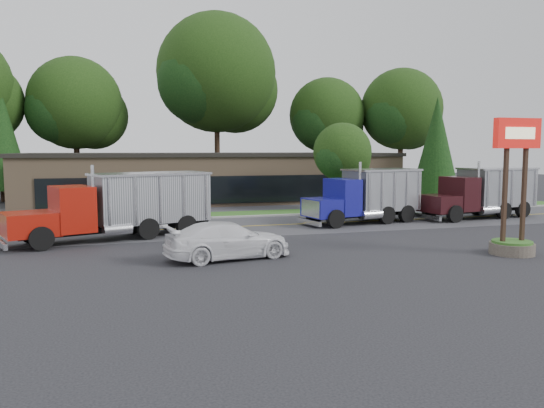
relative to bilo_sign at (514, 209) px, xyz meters
The scene contains 19 objects.
ground 10.98m from the bilo_sign, 166.61° to the left, with size 140.00×140.00×0.00m, color #343439.
road 15.70m from the bilo_sign, 132.40° to the left, with size 60.00×8.00×0.02m, color #4E4E53.
center_line 15.70m from the bilo_sign, 132.40° to the left, with size 60.00×0.12×0.01m, color gold.
curb 19.00m from the bilo_sign, 123.77° to the left, with size 60.00×0.30×0.12m, color #9E9E99.
grass_verge 20.51m from the bilo_sign, 120.96° to the left, with size 60.00×3.40×0.03m, color #286221.
far_parking 24.91m from the bilo_sign, 115.02° to the left, with size 60.00×7.00×0.02m, color #4E4E53.
strip_mall 29.74m from the bilo_sign, 106.61° to the left, with size 32.00×12.00×4.00m, color #8F7157.
bilo_sign is the anchor object (origin of this frame).
tree_far_b 42.42m from the bilo_sign, 119.07° to the left, with size 9.53×8.97×13.59m.
tree_far_c 38.50m from the bilo_sign, 99.75° to the left, with size 13.14×12.37×18.75m.
tree_far_d 36.53m from the bilo_sign, 81.01° to the left, with size 8.71×8.19×12.42m.
tree_far_e 36.87m from the bilo_sign, 67.91° to the left, with size 9.45×8.89×13.47m.
evergreen_left 42.11m from the bilo_sign, 129.19° to the left, with size 4.69×4.69×10.67m.
evergreen_right 22.79m from the bilo_sign, 65.14° to the left, with size 3.99×3.99×9.08m.
tree_verge 17.69m from the bilo_sign, 91.40° to the left, with size 4.63×4.35×6.60m.
dump_truck_red 18.70m from the bilo_sign, 150.78° to the left, with size 10.42×5.70×3.36m.
dump_truck_blue 11.12m from the bilo_sign, 98.03° to the left, with size 7.93×4.03×3.36m.
dump_truck_maroon 13.13m from the bilo_sign, 57.42° to the left, with size 8.73×3.79×3.36m.
rally_car 12.55m from the bilo_sign, 168.08° to the left, with size 2.19×5.39×1.57m, color white.
Camera 1 is at (-6.08, -21.69, 4.60)m, focal length 35.00 mm.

